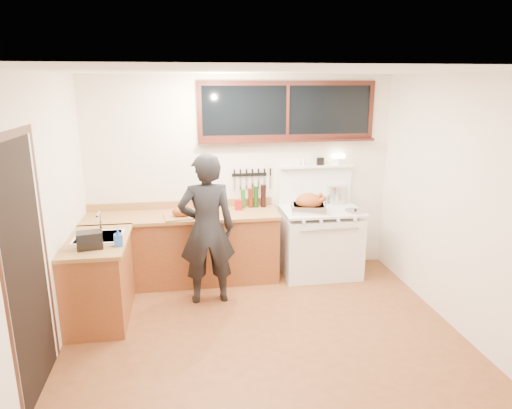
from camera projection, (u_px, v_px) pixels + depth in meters
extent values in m
cube|color=brown|center=(264.00, 335.00, 4.69)|extent=(4.00, 3.50, 0.02)
cube|color=silver|center=(241.00, 176.00, 6.04)|extent=(4.00, 0.05, 2.60)
cube|color=silver|center=(317.00, 296.00, 2.66)|extent=(4.00, 0.05, 2.60)
cube|color=silver|center=(40.00, 222.00, 4.05)|extent=(0.05, 3.50, 2.60)
cube|color=silver|center=(460.00, 204.00, 4.65)|extent=(0.05, 3.50, 2.60)
cube|color=white|center=(265.00, 68.00, 4.00)|extent=(4.00, 3.50, 0.05)
cube|color=brown|center=(183.00, 249.00, 5.84)|extent=(2.40, 0.60, 0.86)
cube|color=olive|center=(182.00, 216.00, 5.71)|extent=(2.44, 0.64, 0.04)
cube|color=olive|center=(182.00, 204.00, 5.98)|extent=(2.40, 0.03, 0.10)
sphere|color=#B78C38|center=(96.00, 241.00, 5.35)|extent=(0.03, 0.03, 0.03)
sphere|color=#B78C38|center=(140.00, 239.00, 5.43)|extent=(0.03, 0.03, 0.03)
sphere|color=#B78C38|center=(182.00, 236.00, 5.50)|extent=(0.03, 0.03, 0.03)
sphere|color=#B78C38|center=(224.00, 234.00, 5.58)|extent=(0.03, 0.03, 0.03)
sphere|color=#B78C38|center=(260.00, 233.00, 5.65)|extent=(0.03, 0.03, 0.03)
cube|color=brown|center=(99.00, 281.00, 4.92)|extent=(0.60, 1.05, 0.86)
cube|color=olive|center=(96.00, 241.00, 4.80)|extent=(0.64, 1.09, 0.04)
cube|color=white|center=(99.00, 243.00, 4.89)|extent=(0.45, 0.40, 0.14)
cube|color=white|center=(98.00, 237.00, 4.87)|extent=(0.50, 0.45, 0.01)
cylinder|color=silver|center=(100.00, 222.00, 5.01)|extent=(0.02, 0.02, 0.24)
cylinder|color=silver|center=(98.00, 214.00, 4.91)|extent=(0.02, 0.18, 0.02)
cube|color=white|center=(320.00, 245.00, 6.07)|extent=(1.00, 0.70, 0.82)
cube|color=white|center=(321.00, 210.00, 5.94)|extent=(1.02, 0.72, 0.03)
cube|color=white|center=(328.00, 245.00, 5.72)|extent=(0.88, 0.02, 0.46)
cylinder|color=silver|center=(330.00, 230.00, 5.63)|extent=(0.75, 0.02, 0.02)
cylinder|color=white|center=(304.00, 222.00, 5.56)|extent=(0.04, 0.03, 0.04)
cylinder|color=white|center=(321.00, 221.00, 5.59)|extent=(0.04, 0.03, 0.04)
cylinder|color=white|center=(338.00, 220.00, 5.63)|extent=(0.04, 0.03, 0.04)
cylinder|color=white|center=(355.00, 220.00, 5.66)|extent=(0.04, 0.03, 0.04)
cube|color=white|center=(315.00, 185.00, 6.18)|extent=(1.00, 0.05, 0.50)
cube|color=white|center=(316.00, 166.00, 6.08)|extent=(1.00, 0.12, 0.03)
cylinder|color=white|center=(338.00, 161.00, 6.11)|extent=(0.09, 0.09, 0.09)
cube|color=#FFE5B2|center=(338.00, 156.00, 6.09)|extent=(0.16, 0.08, 0.05)
cube|color=black|center=(320.00, 161.00, 6.07)|extent=(0.09, 0.05, 0.10)
cylinder|color=white|center=(303.00, 162.00, 6.04)|extent=(0.04, 0.04, 0.09)
cylinder|color=white|center=(299.00, 162.00, 6.03)|extent=(0.04, 0.04, 0.09)
cube|color=black|center=(287.00, 110.00, 5.87)|extent=(2.20, 0.01, 0.62)
cube|color=black|center=(288.00, 83.00, 5.78)|extent=(2.32, 0.04, 0.06)
cube|color=black|center=(287.00, 137.00, 5.96)|extent=(2.32, 0.04, 0.06)
cube|color=black|center=(199.00, 111.00, 5.70)|extent=(0.06, 0.04, 0.62)
cube|color=black|center=(371.00, 109.00, 6.04)|extent=(0.06, 0.04, 0.62)
cube|color=black|center=(288.00, 110.00, 5.87)|extent=(0.04, 0.04, 0.62)
cube|color=black|center=(288.00, 141.00, 5.92)|extent=(2.32, 0.13, 0.03)
cube|color=black|center=(28.00, 273.00, 3.59)|extent=(0.01, 0.86, 2.10)
cube|color=black|center=(6.00, 301.00, 3.13)|extent=(0.01, 0.07, 2.10)
cube|color=black|center=(46.00, 251.00, 4.06)|extent=(0.01, 0.07, 2.10)
cube|color=black|center=(9.00, 135.00, 3.31)|extent=(0.01, 1.04, 0.07)
cube|color=black|center=(249.00, 175.00, 6.02)|extent=(0.46, 0.02, 0.04)
cube|color=silver|center=(234.00, 184.00, 6.00)|extent=(0.02, 0.00, 0.18)
cube|color=black|center=(234.00, 173.00, 5.96)|extent=(0.02, 0.02, 0.10)
cube|color=silver|center=(241.00, 183.00, 6.01)|extent=(0.02, 0.00, 0.18)
cube|color=black|center=(240.00, 173.00, 5.98)|extent=(0.02, 0.02, 0.10)
cube|color=silver|center=(247.00, 183.00, 6.03)|extent=(0.02, 0.00, 0.18)
cube|color=black|center=(246.00, 173.00, 5.99)|extent=(0.02, 0.02, 0.10)
cube|color=silver|center=(252.00, 183.00, 6.04)|extent=(0.03, 0.00, 0.18)
cube|color=black|center=(252.00, 173.00, 6.00)|extent=(0.02, 0.02, 0.10)
cube|color=silver|center=(258.00, 183.00, 6.05)|extent=(0.03, 0.00, 0.18)
cube|color=black|center=(258.00, 172.00, 6.01)|extent=(0.02, 0.02, 0.10)
cube|color=silver|center=(264.00, 182.00, 6.06)|extent=(0.03, 0.00, 0.18)
cube|color=black|center=(264.00, 172.00, 6.02)|extent=(0.02, 0.02, 0.10)
cube|color=silver|center=(270.00, 182.00, 6.07)|extent=(0.03, 0.00, 0.18)
cube|color=black|center=(270.00, 172.00, 6.04)|extent=(0.02, 0.02, 0.10)
imported|color=black|center=(207.00, 229.00, 5.19)|extent=(0.66, 0.45, 1.76)
imported|color=blue|center=(118.00, 237.00, 4.59)|extent=(0.09, 0.09, 0.18)
cube|color=black|center=(90.00, 240.00, 4.53)|extent=(0.27, 0.21, 0.17)
cube|color=olive|center=(182.00, 217.00, 5.57)|extent=(0.46, 0.37, 0.02)
ellipsoid|color=#94461B|center=(181.00, 212.00, 5.55)|extent=(0.25, 0.19, 0.13)
sphere|color=#94461B|center=(190.00, 208.00, 5.61)|extent=(0.05, 0.05, 0.05)
sphere|color=#94461B|center=(190.00, 211.00, 5.51)|extent=(0.05, 0.05, 0.05)
cube|color=silver|center=(309.00, 208.00, 5.79)|extent=(0.49, 0.41, 0.10)
cube|color=#3F3F42|center=(309.00, 206.00, 5.79)|extent=(0.43, 0.35, 0.03)
torus|color=silver|center=(291.00, 205.00, 5.75)|extent=(0.04, 0.10, 0.10)
torus|color=silver|center=(326.00, 204.00, 5.81)|extent=(0.04, 0.10, 0.10)
ellipsoid|color=#94461B|center=(309.00, 201.00, 5.77)|extent=(0.38, 0.32, 0.21)
cylinder|color=#94461B|center=(319.00, 201.00, 5.71)|extent=(0.13, 0.08, 0.09)
sphere|color=#94461B|center=(324.00, 198.00, 5.71)|extent=(0.06, 0.06, 0.06)
cylinder|color=#94461B|center=(316.00, 198.00, 5.86)|extent=(0.13, 0.08, 0.09)
sphere|color=#94461B|center=(321.00, 195.00, 5.86)|extent=(0.06, 0.06, 0.06)
cylinder|color=silver|center=(337.00, 194.00, 6.21)|extent=(0.35, 0.35, 0.25)
cylinder|color=silver|center=(318.00, 200.00, 6.16)|extent=(0.19, 0.19, 0.11)
cylinder|color=black|center=(319.00, 195.00, 6.26)|extent=(0.07, 0.15, 0.02)
cylinder|color=silver|center=(355.00, 211.00, 5.81)|extent=(0.34, 0.34, 0.02)
sphere|color=black|center=(356.00, 210.00, 5.80)|extent=(0.03, 0.03, 0.03)
cube|color=#A11115|center=(239.00, 205.00, 5.89)|extent=(0.10, 0.09, 0.14)
cylinder|color=white|center=(222.00, 201.00, 5.99)|extent=(0.12, 0.12, 0.19)
cylinder|color=black|center=(243.00, 199.00, 5.98)|extent=(0.06, 0.06, 0.25)
cylinder|color=black|center=(251.00, 198.00, 5.99)|extent=(0.07, 0.07, 0.26)
cylinder|color=black|center=(256.00, 197.00, 6.00)|extent=(0.06, 0.06, 0.28)
cylinder|color=black|center=(263.00, 196.00, 6.01)|extent=(0.07, 0.07, 0.30)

